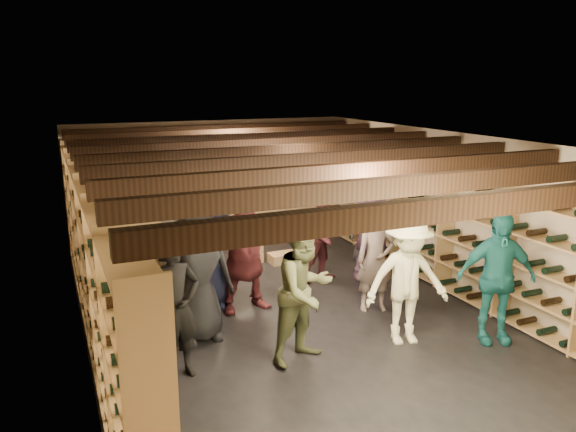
{
  "coord_description": "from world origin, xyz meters",
  "views": [
    {
      "loc": [
        -2.99,
        -6.69,
        3.18
      ],
      "look_at": [
        0.01,
        0.2,
        1.34
      ],
      "focal_mm": 35.0,
      "sensor_mm": 36.0,
      "label": 1
    }
  ],
  "objects_px": {
    "person_0": "(197,271)",
    "person_2": "(305,291)",
    "person_6": "(206,243)",
    "person_10": "(201,231)",
    "person_3": "(407,280)",
    "person_11": "(373,224)",
    "person_5": "(244,245)",
    "person_12": "(371,221)",
    "crate_loose": "(283,258)",
    "person_1": "(175,309)",
    "person_7": "(376,259)",
    "person_4": "(496,278)",
    "person_9": "(172,249)",
    "crate_stack_left": "(170,269)",
    "crate_stack_right": "(247,248)",
    "person_8": "(324,235)"
  },
  "relations": [
    {
      "from": "crate_loose",
      "to": "person_1",
      "type": "height_order",
      "value": "person_1"
    },
    {
      "from": "person_5",
      "to": "person_11",
      "type": "bearing_deg",
      "value": 7.53
    },
    {
      "from": "person_10",
      "to": "person_11",
      "type": "height_order",
      "value": "person_10"
    },
    {
      "from": "crate_loose",
      "to": "person_11",
      "type": "bearing_deg",
      "value": -50.17
    },
    {
      "from": "person_0",
      "to": "person_2",
      "type": "height_order",
      "value": "person_0"
    },
    {
      "from": "person_2",
      "to": "person_10",
      "type": "distance_m",
      "value": 2.64
    },
    {
      "from": "crate_loose",
      "to": "person_5",
      "type": "distance_m",
      "value": 2.29
    },
    {
      "from": "person_6",
      "to": "person_2",
      "type": "bearing_deg",
      "value": -60.73
    },
    {
      "from": "crate_stack_left",
      "to": "crate_stack_right",
      "type": "xyz_separation_m",
      "value": [
        1.5,
        0.63,
        0.0
      ]
    },
    {
      "from": "crate_stack_left",
      "to": "person_4",
      "type": "height_order",
      "value": "person_4"
    },
    {
      "from": "person_10",
      "to": "crate_stack_right",
      "type": "bearing_deg",
      "value": 52.69
    },
    {
      "from": "person_2",
      "to": "person_12",
      "type": "height_order",
      "value": "person_2"
    },
    {
      "from": "crate_stack_left",
      "to": "person_7",
      "type": "relative_size",
      "value": 0.34
    },
    {
      "from": "crate_stack_right",
      "to": "crate_loose",
      "type": "height_order",
      "value": "crate_stack_right"
    },
    {
      "from": "crate_loose",
      "to": "person_7",
      "type": "distance_m",
      "value": 2.56
    },
    {
      "from": "person_8",
      "to": "person_0",
      "type": "bearing_deg",
      "value": -164.33
    },
    {
      "from": "person_0",
      "to": "person_11",
      "type": "xyz_separation_m",
      "value": [
        3.19,
        1.1,
        0.01
      ]
    },
    {
      "from": "person_9",
      "to": "person_11",
      "type": "bearing_deg",
      "value": 6.19
    },
    {
      "from": "crate_stack_left",
      "to": "person_0",
      "type": "relative_size",
      "value": 0.29
    },
    {
      "from": "person_1",
      "to": "person_5",
      "type": "bearing_deg",
      "value": 36.17
    },
    {
      "from": "person_11",
      "to": "person_12",
      "type": "relative_size",
      "value": 1.12
    },
    {
      "from": "person_3",
      "to": "person_11",
      "type": "bearing_deg",
      "value": 80.8
    },
    {
      "from": "person_5",
      "to": "person_10",
      "type": "xyz_separation_m",
      "value": [
        -0.38,
        0.91,
        0.01
      ]
    },
    {
      "from": "person_0",
      "to": "person_6",
      "type": "xyz_separation_m",
      "value": [
        0.38,
        0.97,
        0.05
      ]
    },
    {
      "from": "person_0",
      "to": "person_5",
      "type": "bearing_deg",
      "value": 32.13
    },
    {
      "from": "person_2",
      "to": "person_11",
      "type": "relative_size",
      "value": 0.93
    },
    {
      "from": "person_0",
      "to": "person_4",
      "type": "xyz_separation_m",
      "value": [
        3.32,
        -1.5,
        -0.07
      ]
    },
    {
      "from": "person_2",
      "to": "person_7",
      "type": "bearing_deg",
      "value": 11.66
    },
    {
      "from": "crate_stack_left",
      "to": "person_12",
      "type": "height_order",
      "value": "person_12"
    },
    {
      "from": "person_5",
      "to": "person_11",
      "type": "relative_size",
      "value": 1.04
    },
    {
      "from": "crate_stack_right",
      "to": "person_2",
      "type": "relative_size",
      "value": 0.31
    },
    {
      "from": "person_0",
      "to": "person_7",
      "type": "xyz_separation_m",
      "value": [
        2.5,
        -0.09,
        -0.15
      ]
    },
    {
      "from": "crate_stack_left",
      "to": "crate_loose",
      "type": "distance_m",
      "value": 2.1
    },
    {
      "from": "crate_loose",
      "to": "person_11",
      "type": "relative_size",
      "value": 0.28
    },
    {
      "from": "crate_stack_left",
      "to": "person_6",
      "type": "bearing_deg",
      "value": -74.02
    },
    {
      "from": "person_6",
      "to": "person_11",
      "type": "distance_m",
      "value": 2.82
    },
    {
      "from": "person_6",
      "to": "person_7",
      "type": "height_order",
      "value": "person_6"
    },
    {
      "from": "person_4",
      "to": "person_6",
      "type": "bearing_deg",
      "value": 162.16
    },
    {
      "from": "person_3",
      "to": "person_5",
      "type": "bearing_deg",
      "value": 142.25
    },
    {
      "from": "crate_loose",
      "to": "person_3",
      "type": "bearing_deg",
      "value": -87.28
    },
    {
      "from": "person_8",
      "to": "person_5",
      "type": "bearing_deg",
      "value": -171.18
    },
    {
      "from": "person_3",
      "to": "person_4",
      "type": "bearing_deg",
      "value": -8.69
    },
    {
      "from": "person_5",
      "to": "person_12",
      "type": "relative_size",
      "value": 1.17
    },
    {
      "from": "crate_stack_left",
      "to": "person_9",
      "type": "xyz_separation_m",
      "value": [
        -0.1,
        -0.71,
        0.55
      ]
    },
    {
      "from": "crate_stack_left",
      "to": "person_1",
      "type": "height_order",
      "value": "person_1"
    },
    {
      "from": "person_8",
      "to": "person_11",
      "type": "distance_m",
      "value": 0.83
    },
    {
      "from": "crate_loose",
      "to": "person_7",
      "type": "xyz_separation_m",
      "value": [
        0.36,
        -2.44,
        0.66
      ]
    },
    {
      "from": "person_1",
      "to": "person_6",
      "type": "distance_m",
      "value": 1.98
    },
    {
      "from": "crate_stack_right",
      "to": "person_1",
      "type": "relative_size",
      "value": 0.32
    },
    {
      "from": "person_4",
      "to": "person_9",
      "type": "bearing_deg",
      "value": 161.95
    }
  ]
}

